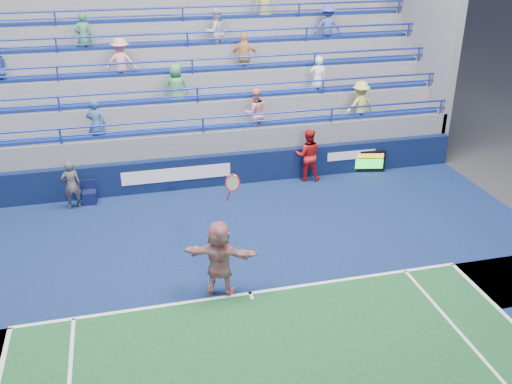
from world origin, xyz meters
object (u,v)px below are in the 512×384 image
object	(u,v)px
line_judge	(71,185)
ball_girl	(308,155)
tennis_player	(220,258)
serve_speed_board	(369,161)
judge_chair	(90,196)

from	to	relation	value
line_judge	ball_girl	distance (m)	7.83
tennis_player	line_judge	xyz separation A→B (m)	(-3.63, 5.62, -0.18)
serve_speed_board	tennis_player	distance (m)	8.96
line_judge	ball_girl	world-z (taller)	ball_girl
judge_chair	serve_speed_board	bearing A→B (deg)	1.38
serve_speed_board	line_judge	distance (m)	10.21
judge_chair	line_judge	world-z (taller)	line_judge
tennis_player	line_judge	size ratio (longest dim) A/B	1.95
serve_speed_board	judge_chair	world-z (taller)	serve_speed_board
ball_girl	serve_speed_board	bearing A→B (deg)	-163.27
line_judge	tennis_player	bearing A→B (deg)	112.13
ball_girl	judge_chair	bearing A→B (deg)	14.58
line_judge	ball_girl	bearing A→B (deg)	171.71
serve_speed_board	ball_girl	world-z (taller)	ball_girl
tennis_player	ball_girl	size ratio (longest dim) A/B	1.66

